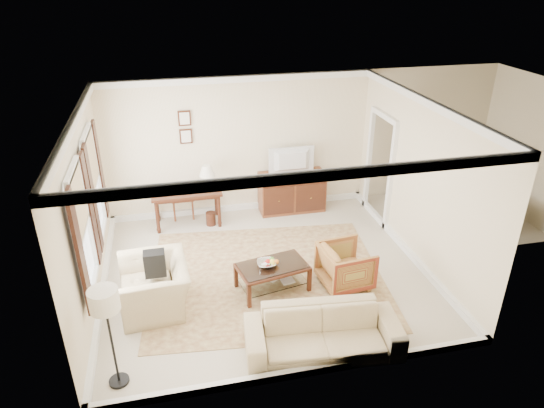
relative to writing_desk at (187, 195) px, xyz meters
name	(u,v)px	position (x,y,z in m)	size (l,w,h in m)	color
room_shell	(264,136)	(1.17, -2.05, 1.83)	(5.51, 5.01, 2.91)	beige
annex_bedroom	(461,201)	(5.66, -0.90, -0.30)	(3.00, 2.70, 2.90)	beige
window_front	(83,230)	(-1.53, -2.75, 0.91)	(0.12, 1.56, 1.80)	#CCB284
window_rear	(94,184)	(-1.53, -1.15, 0.91)	(0.12, 1.56, 1.80)	#CCB284
doorway	(379,170)	(3.88, -0.55, 0.43)	(0.10, 1.12, 2.25)	white
rug	(267,276)	(1.17, -2.23, -0.64)	(3.93, 3.37, 0.01)	brown
writing_desk	(187,195)	(0.00, 0.00, 0.00)	(1.38, 0.69, 0.75)	#3C1C11
desk_chair	(182,194)	(-0.08, 0.35, -0.12)	(0.45, 0.45, 1.05)	brown
desk_lamp	(207,177)	(0.44, 0.00, 0.36)	(0.32, 0.32, 0.50)	silver
framed_prints	(185,127)	(0.10, 0.42, 1.30)	(0.25, 0.04, 0.68)	#3C1C11
sideboard	(292,192)	(2.24, 0.15, -0.21)	(1.40, 0.54, 0.86)	brown
tv	(293,153)	(2.24, 0.13, 0.68)	(0.92, 0.53, 0.12)	black
coffee_table	(272,271)	(1.19, -2.59, -0.28)	(1.22, 0.86, 0.47)	#3C1C11
fruit_bowl	(266,263)	(1.09, -2.59, -0.12)	(0.42, 0.42, 0.10)	silver
book_a	(266,279)	(1.10, -2.54, -0.46)	(0.28, 0.04, 0.38)	brown
book_b	(280,280)	(1.32, -2.62, -0.46)	(0.28, 0.03, 0.38)	brown
striped_armchair	(346,264)	(2.40, -2.73, -0.24)	(0.78, 0.73, 0.80)	maroon
club_armchair	(154,279)	(-0.68, -2.63, -0.13)	(1.17, 0.76, 1.02)	#CDBA8A
backpack	(155,262)	(-0.64, -2.55, 0.12)	(0.32, 0.22, 0.40)	black
sofa	(323,327)	(1.55, -4.12, -0.23)	(2.13, 0.62, 0.83)	#CDBA8A
floor_lamp	(105,307)	(-1.18, -4.10, 0.56)	(0.36, 0.36, 1.45)	black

